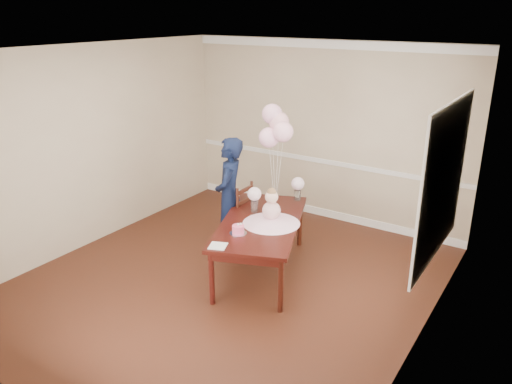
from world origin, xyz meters
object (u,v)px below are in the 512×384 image
(birthday_cake, at_px, (238,229))
(dining_chair_seat, at_px, (257,225))
(dining_table_top, at_px, (261,222))
(woman, at_px, (229,196))

(birthday_cake, bearing_deg, dining_chair_seat, 109.12)
(dining_table_top, relative_size, woman, 1.16)
(dining_chair_seat, distance_m, woman, 0.52)
(dining_chair_seat, bearing_deg, woman, -163.42)
(birthday_cake, xyz_separation_m, dining_chair_seat, (-0.29, 0.83, -0.32))
(birthday_cake, relative_size, dining_chair_seat, 0.34)
(dining_table_top, height_order, woman, woman)
(birthday_cake, relative_size, woman, 0.09)
(dining_chair_seat, xyz_separation_m, woman, (-0.36, -0.11, 0.37))
(dining_table_top, distance_m, woman, 0.73)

